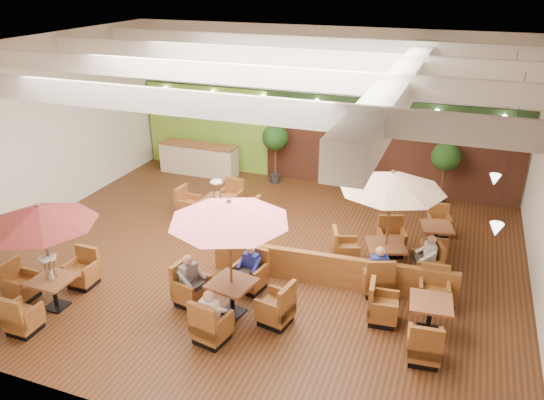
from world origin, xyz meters
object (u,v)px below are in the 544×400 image
at_px(diner_2, 190,276).
at_px(table_2, 390,205).
at_px(table_1, 230,239).
at_px(diner_3, 379,265).
at_px(table_0, 41,234).
at_px(diner_1, 250,263).
at_px(topiary_0, 275,140).
at_px(diner_4, 428,253).
at_px(booth_divider, 330,270).
at_px(diner_0, 211,311).
at_px(table_3, 218,209).
at_px(table_4, 415,315).
at_px(service_counter, 199,159).
at_px(topiary_1, 355,150).
at_px(topiary_2, 445,159).
at_px(table_5, 436,238).

bearing_deg(diner_2, table_2, 144.77).
height_order(table_1, diner_3, table_1).
height_order(table_0, diner_1, table_0).
xyz_separation_m(topiary_0, diner_4, (5.86, -4.94, -0.86)).
height_order(booth_divider, table_2, table_2).
xyz_separation_m(diner_0, diner_4, (3.96, 4.05, -0.01)).
height_order(table_0, diner_0, table_0).
bearing_deg(table_3, table_0, -103.63).
relative_size(table_2, diner_1, 4.01).
bearing_deg(topiary_0, table_4, -50.43).
distance_m(service_counter, booth_divider, 8.87).
height_order(topiary_1, diner_0, topiary_1).
bearing_deg(topiary_1, table_0, -118.63).
bearing_deg(diner_1, table_1, 98.35).
height_order(table_0, diner_2, table_0).
bearing_deg(booth_divider, diner_1, -157.51).
relative_size(booth_divider, table_2, 2.06).
distance_m(table_4, diner_3, 1.56).
bearing_deg(table_2, diner_0, -146.09).
distance_m(table_0, topiary_1, 10.45).
bearing_deg(topiary_0, table_1, -76.55).
relative_size(topiary_2, diner_1, 2.93).
height_order(booth_divider, table_4, table_4).
relative_size(service_counter, table_4, 1.12).
relative_size(booth_divider, topiary_0, 2.78).
relative_size(service_counter, topiary_1, 1.42).
relative_size(table_1, topiary_2, 1.34).
relative_size(table_0, diner_2, 3.23).
relative_size(table_3, topiary_0, 1.23).
relative_size(booth_divider, diner_3, 7.21).
xyz_separation_m(service_counter, table_4, (8.87, -6.88, -0.21)).
distance_m(table_0, topiary_0, 9.41).
distance_m(table_5, topiary_1, 4.59).
xyz_separation_m(diner_1, diner_4, (3.96, 1.96, 0.02)).
relative_size(service_counter, table_3, 1.12).
bearing_deg(table_5, diner_1, -151.65).
height_order(topiary_2, diner_0, topiary_2).
bearing_deg(topiary_1, diner_3, -72.21).
xyz_separation_m(table_0, diner_0, (3.99, 0.18, -1.13)).
bearing_deg(topiary_2, diner_3, -99.65).
bearing_deg(diner_2, service_counter, -135.78).
relative_size(table_5, diner_3, 3.04).
relative_size(service_counter, diner_2, 3.65).
height_order(table_2, table_4, table_2).
bearing_deg(diner_1, diner_3, -154.13).
distance_m(service_counter, table_5, 9.47).
distance_m(diner_1, diner_2, 1.48).
bearing_deg(topiary_2, table_4, -89.93).
relative_size(table_4, diner_3, 3.20).
height_order(diner_0, diner_3, diner_3).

